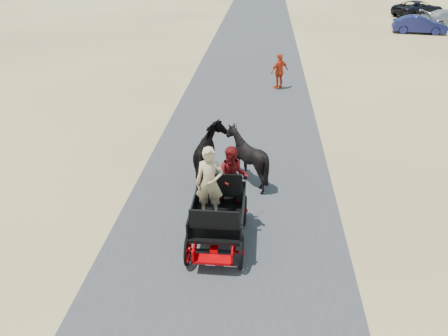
# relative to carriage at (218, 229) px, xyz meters

# --- Properties ---
(ground) EXTENTS (140.00, 140.00, 0.00)m
(ground) POSITION_rel_carriage_xyz_m (0.19, -1.06, -0.36)
(ground) COLOR tan
(road) EXTENTS (6.00, 140.00, 0.01)m
(road) POSITION_rel_carriage_xyz_m (0.19, -1.06, -0.35)
(road) COLOR #38383A
(road) RESTS_ON ground
(carriage) EXTENTS (1.30, 2.40, 0.72)m
(carriage) POSITION_rel_carriage_xyz_m (0.00, 0.00, 0.00)
(carriage) COLOR black
(carriage) RESTS_ON ground
(horse_left) EXTENTS (0.91, 2.01, 1.70)m
(horse_left) POSITION_rel_carriage_xyz_m (-0.55, 3.00, 0.49)
(horse_left) COLOR black
(horse_left) RESTS_ON ground
(horse_right) EXTENTS (1.37, 1.54, 1.70)m
(horse_right) POSITION_rel_carriage_xyz_m (0.55, 3.00, 0.49)
(horse_right) COLOR black
(horse_right) RESTS_ON ground
(driver_man) EXTENTS (0.66, 0.43, 1.80)m
(driver_man) POSITION_rel_carriage_xyz_m (-0.20, 0.05, 1.26)
(driver_man) COLOR tan
(driver_man) RESTS_ON carriage
(passenger_woman) EXTENTS (0.77, 0.60, 1.58)m
(passenger_woman) POSITION_rel_carriage_xyz_m (0.30, 0.60, 1.15)
(passenger_woman) COLOR #660C0F
(passenger_woman) RESTS_ON carriage
(pedestrian) EXTENTS (1.05, 0.96, 1.73)m
(pedestrian) POSITION_rel_carriage_xyz_m (1.74, 12.41, 0.50)
(pedestrian) COLOR red
(pedestrian) RESTS_ON ground
(car_b) EXTENTS (4.07, 1.93, 1.29)m
(car_b) POSITION_rel_carriage_xyz_m (12.73, 27.08, 0.28)
(car_b) COLOR navy
(car_b) RESTS_ON ground
(car_d) EXTENTS (5.47, 4.53, 1.39)m
(car_d) POSITION_rel_carriage_xyz_m (15.00, 35.22, 0.33)
(car_d) COLOR black
(car_d) RESTS_ON ground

